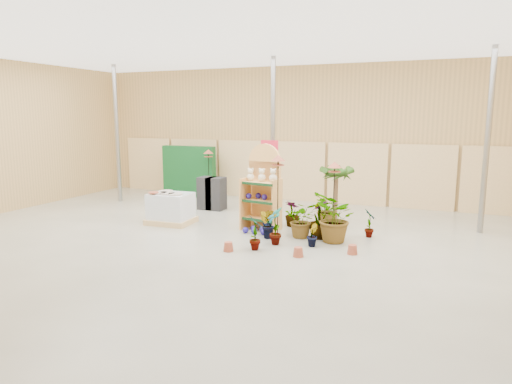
{
  "coord_description": "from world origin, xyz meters",
  "views": [
    {
      "loc": [
        4.53,
        -8.8,
        2.89
      ],
      "look_at": [
        0.3,
        1.5,
        1.0
      ],
      "focal_mm": 32.0,
      "sensor_mm": 36.0,
      "label": 1
    }
  ],
  "objects_px": {
    "pallet_stack": "(171,208)",
    "potted_plant_2": "(302,220)",
    "display_shelf": "(263,190)",
    "bird_table_front": "(278,161)"
  },
  "relations": [
    {
      "from": "pallet_stack",
      "to": "potted_plant_2",
      "type": "relative_size",
      "value": 1.38
    },
    {
      "from": "display_shelf",
      "to": "bird_table_front",
      "type": "bearing_deg",
      "value": -33.91
    },
    {
      "from": "pallet_stack",
      "to": "bird_table_front",
      "type": "bearing_deg",
      "value": -4.57
    },
    {
      "from": "display_shelf",
      "to": "pallet_stack",
      "type": "bearing_deg",
      "value": -160.97
    },
    {
      "from": "display_shelf",
      "to": "bird_table_front",
      "type": "relative_size",
      "value": 1.11
    },
    {
      "from": "potted_plant_2",
      "to": "pallet_stack",
      "type": "bearing_deg",
      "value": 179.37
    },
    {
      "from": "bird_table_front",
      "to": "display_shelf",
      "type": "bearing_deg",
      "value": 137.04
    },
    {
      "from": "display_shelf",
      "to": "pallet_stack",
      "type": "height_order",
      "value": "display_shelf"
    },
    {
      "from": "pallet_stack",
      "to": "bird_table_front",
      "type": "height_order",
      "value": "bird_table_front"
    },
    {
      "from": "pallet_stack",
      "to": "bird_table_front",
      "type": "xyz_separation_m",
      "value": [
        3.08,
        -0.11,
        1.41
      ]
    }
  ]
}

